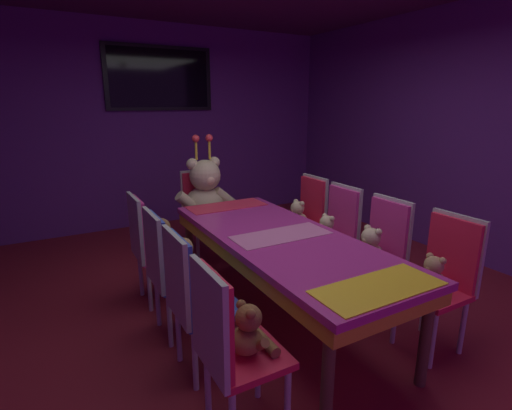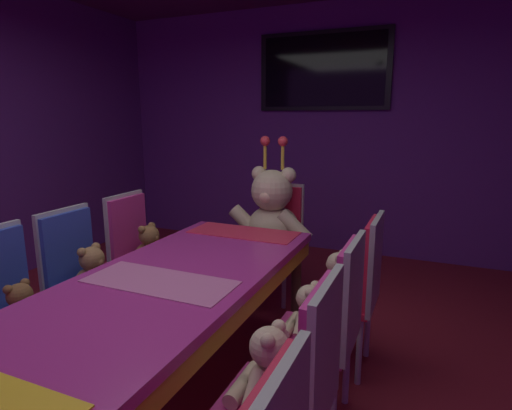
# 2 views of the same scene
# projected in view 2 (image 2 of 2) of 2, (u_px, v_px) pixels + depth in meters

# --- Properties ---
(wall_back) EXTENTS (5.20, 0.12, 2.80)m
(wall_back) POSITION_uv_depth(u_px,v_px,m) (323.00, 130.00, 4.83)
(wall_back) COLOR #59267F
(wall_back) RESTS_ON ground_plane
(banquet_table) EXTENTS (0.90, 2.34, 0.75)m
(banquet_table) POSITION_uv_depth(u_px,v_px,m) (161.00, 298.00, 2.11)
(banquet_table) COLOR #B22D8C
(banquet_table) RESTS_ON ground_plane
(chair_left_1) EXTENTS (0.42, 0.41, 0.98)m
(chair_left_1) POSITION_uv_depth(u_px,v_px,m) (3.00, 300.00, 2.23)
(chair_left_1) COLOR #2D47B2
(chair_left_1) RESTS_ON ground_plane
(teddy_left_1) EXTENTS (0.21, 0.27, 0.26)m
(teddy_left_1) POSITION_uv_depth(u_px,v_px,m) (22.00, 309.00, 2.18)
(teddy_left_1) COLOR brown
(teddy_left_1) RESTS_ON chair_left_1
(chair_left_2) EXTENTS (0.42, 0.41, 0.98)m
(chair_left_2) POSITION_uv_depth(u_px,v_px,m) (76.00, 269.00, 2.68)
(chair_left_2) COLOR #2D47B2
(chair_left_2) RESTS_ON ground_plane
(teddy_left_2) EXTENTS (0.25, 0.33, 0.31)m
(teddy_left_2) POSITION_uv_depth(u_px,v_px,m) (94.00, 273.00, 2.63)
(teddy_left_2) COLOR #9E7247
(teddy_left_2) RESTS_ON chair_left_2
(chair_left_3) EXTENTS (0.42, 0.41, 0.98)m
(chair_left_3) POSITION_uv_depth(u_px,v_px,m) (135.00, 244.00, 3.20)
(chair_left_3) COLOR #CC338C
(chair_left_3) RESTS_ON ground_plane
(teddy_left_3) EXTENTS (0.25, 0.33, 0.31)m
(teddy_left_3) POSITION_uv_depth(u_px,v_px,m) (150.00, 247.00, 3.14)
(teddy_left_3) COLOR olive
(teddy_left_3) RESTS_ON chair_left_3
(chair_right_1) EXTENTS (0.42, 0.41, 0.98)m
(chair_right_1) POSITION_uv_depth(u_px,v_px,m) (304.00, 376.00, 1.57)
(chair_right_1) COLOR #CC338C
(chair_right_1) RESTS_ON ground_plane
(teddy_right_1) EXTENTS (0.26, 0.33, 0.31)m
(teddy_right_1) POSITION_uv_depth(u_px,v_px,m) (268.00, 368.00, 1.63)
(teddy_right_1) COLOR beige
(teddy_right_1) RESTS_ON chair_right_1
(chair_right_2) EXTENTS (0.42, 0.41, 0.98)m
(chair_right_2) POSITION_uv_depth(u_px,v_px,m) (336.00, 314.00, 2.07)
(chair_right_2) COLOR #CC338C
(chair_right_2) RESTS_ON ground_plane
(teddy_right_2) EXTENTS (0.22, 0.29, 0.27)m
(teddy_right_2) POSITION_uv_depth(u_px,v_px,m) (308.00, 313.00, 2.13)
(teddy_right_2) COLOR beige
(teddy_right_2) RESTS_ON chair_right_2
(chair_right_3) EXTENTS (0.42, 0.41, 0.98)m
(chair_right_3) POSITION_uv_depth(u_px,v_px,m) (361.00, 279.00, 2.52)
(chair_right_3) COLOR red
(chair_right_3) RESTS_ON ground_plane
(teddy_right_3) EXTENTS (0.24, 0.31, 0.29)m
(teddy_right_3) POSITION_uv_depth(u_px,v_px,m) (337.00, 277.00, 2.58)
(teddy_right_3) COLOR beige
(teddy_right_3) RESTS_ON chair_right_3
(throne_chair) EXTENTS (0.41, 0.42, 0.98)m
(throne_chair) POSITION_uv_depth(u_px,v_px,m) (278.00, 228.00, 3.67)
(throne_chair) COLOR red
(throne_chair) RESTS_ON ground_plane
(king_teddy_bear) EXTENTS (0.73, 0.57, 0.94)m
(king_teddy_bear) POSITION_uv_depth(u_px,v_px,m) (271.00, 214.00, 3.48)
(king_teddy_bear) COLOR beige
(king_teddy_bear) RESTS_ON throne_chair
(wall_tv) EXTENTS (1.47, 0.06, 0.85)m
(wall_tv) POSITION_uv_depth(u_px,v_px,m) (323.00, 71.00, 4.62)
(wall_tv) COLOR black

